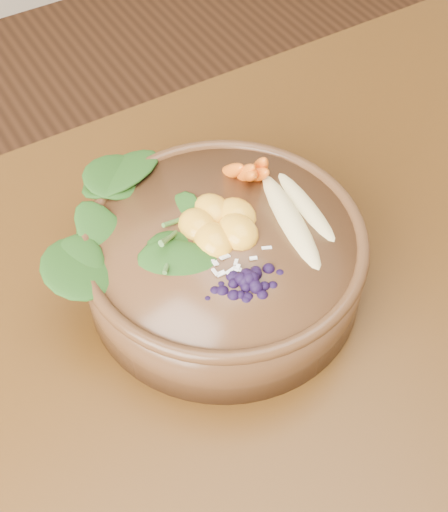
% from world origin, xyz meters
% --- Properties ---
extents(ground, '(4.00, 4.00, 0.00)m').
position_xyz_m(ground, '(0.00, 0.00, 0.00)').
color(ground, '#381E0F').
rests_on(ground, ground).
extents(stoneware_bowl, '(0.34, 0.34, 0.08)m').
position_xyz_m(stoneware_bowl, '(-0.28, 0.13, 0.79)').
color(stoneware_bowl, '#51311A').
rests_on(stoneware_bowl, dining_table).
extents(kale_heap, '(0.22, 0.20, 0.04)m').
position_xyz_m(kale_heap, '(-0.32, 0.19, 0.85)').
color(kale_heap, '#224D14').
rests_on(kale_heap, stoneware_bowl).
extents(carrot_cluster, '(0.07, 0.07, 0.08)m').
position_xyz_m(carrot_cluster, '(-0.22, 0.19, 0.87)').
color(carrot_cluster, orange).
rests_on(carrot_cluster, stoneware_bowl).
extents(banana_halves, '(0.07, 0.16, 0.03)m').
position_xyz_m(banana_halves, '(-0.20, 0.12, 0.84)').
color(banana_halves, '#E0CC84').
rests_on(banana_halves, stoneware_bowl).
extents(mandarin_cluster, '(0.10, 0.11, 0.03)m').
position_xyz_m(mandarin_cluster, '(-0.28, 0.14, 0.84)').
color(mandarin_cluster, gold).
rests_on(mandarin_cluster, stoneware_bowl).
extents(blueberry_pile, '(0.15, 0.12, 0.04)m').
position_xyz_m(blueberry_pile, '(-0.29, 0.07, 0.85)').
color(blueberry_pile, black).
rests_on(blueberry_pile, stoneware_bowl).
extents(coconut_flakes, '(0.10, 0.08, 0.01)m').
position_xyz_m(coconut_flakes, '(-0.29, 0.11, 0.83)').
color(coconut_flakes, white).
rests_on(coconut_flakes, stoneware_bowl).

